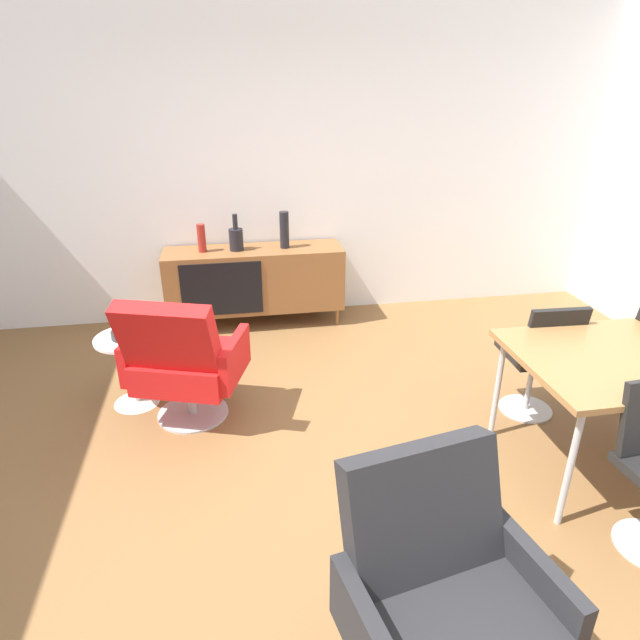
# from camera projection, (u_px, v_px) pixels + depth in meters

# --- Properties ---
(ground_plane) EXTENTS (8.32, 8.32, 0.00)m
(ground_plane) POSITION_uv_depth(u_px,v_px,m) (323.00, 482.00, 3.15)
(ground_plane) COLOR brown
(wall_back) EXTENTS (6.80, 0.12, 2.80)m
(wall_back) POSITION_uv_depth(u_px,v_px,m) (273.00, 165.00, 4.91)
(wall_back) COLOR white
(wall_back) RESTS_ON ground_plane
(sideboard) EXTENTS (1.60, 0.45, 0.72)m
(sideboard) POSITION_uv_depth(u_px,v_px,m) (255.00, 279.00, 5.00)
(sideboard) COLOR brown
(sideboard) RESTS_ON ground_plane
(vase_cobalt) EXTENTS (0.08, 0.08, 0.33)m
(vase_cobalt) POSITION_uv_depth(u_px,v_px,m) (284.00, 230.00, 4.87)
(vase_cobalt) COLOR black
(vase_cobalt) RESTS_ON sideboard
(vase_sculptural_dark) EXTENTS (0.12, 0.12, 0.32)m
(vase_sculptural_dark) POSITION_uv_depth(u_px,v_px,m) (236.00, 238.00, 4.82)
(vase_sculptural_dark) COLOR black
(vase_sculptural_dark) RESTS_ON sideboard
(vase_ceramic_small) EXTENTS (0.07, 0.07, 0.25)m
(vase_ceramic_small) POSITION_uv_depth(u_px,v_px,m) (202.00, 238.00, 4.77)
(vase_ceramic_small) COLOR maroon
(vase_ceramic_small) RESTS_ON sideboard
(dining_chair_back_right) EXTENTS (0.43, 0.45, 0.86)m
(dining_chair_back_right) POSITION_uv_depth(u_px,v_px,m) (637.00, 346.00, 3.70)
(dining_chair_back_right) COLOR black
(dining_chair_back_right) RESTS_ON ground_plane
(dining_chair_back_left) EXTENTS (0.42, 0.44, 0.86)m
(dining_chair_back_left) POSITION_uv_depth(u_px,v_px,m) (540.00, 354.00, 3.59)
(dining_chair_back_left) COLOR black
(dining_chair_back_left) RESTS_ON ground_plane
(lounge_chair_red) EXTENTS (0.84, 0.81, 0.95)m
(lounge_chair_red) POSITION_uv_depth(u_px,v_px,m) (183.00, 359.00, 3.53)
(lounge_chair_red) COLOR red
(lounge_chair_red) RESTS_ON ground_plane
(armchair_black_shell) EXTENTS (0.80, 0.76, 0.95)m
(armchair_black_shell) POSITION_uv_depth(u_px,v_px,m) (443.00, 592.00, 1.94)
(armchair_black_shell) COLOR #262628
(armchair_black_shell) RESTS_ON ground_plane
(side_table_round) EXTENTS (0.44, 0.44, 0.52)m
(side_table_round) POSITION_uv_depth(u_px,v_px,m) (131.00, 363.00, 3.79)
(side_table_round) COLOR white
(side_table_round) RESTS_ON ground_plane
(fruit_bowl) EXTENTS (0.20, 0.20, 0.11)m
(fruit_bowl) POSITION_uv_depth(u_px,v_px,m) (126.00, 332.00, 3.69)
(fruit_bowl) COLOR #262628
(fruit_bowl) RESTS_ON side_table_round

